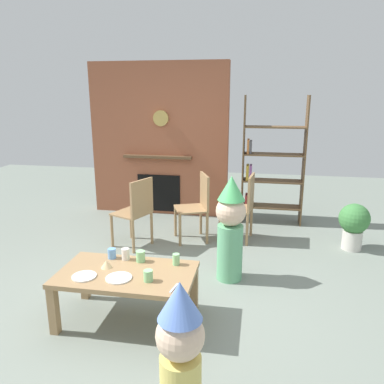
{
  "coord_description": "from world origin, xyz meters",
  "views": [
    {
      "loc": [
        0.8,
        -3.2,
        1.93
      ],
      "look_at": [
        0.15,
        0.4,
        0.96
      ],
      "focal_mm": 35.06,
      "sensor_mm": 36.0,
      "label": 1
    }
  ],
  "objects_px": {
    "paper_cup_center": "(112,253)",
    "paper_plate_front": "(119,278)",
    "coffee_table": "(127,279)",
    "paper_cup_far_left": "(148,276)",
    "birthday_cake_slice": "(106,264)",
    "potted_plant_tall": "(354,223)",
    "dining_chair_middle": "(198,203)",
    "child_with_cone_hat": "(180,358)",
    "paper_cup_near_left": "(176,259)",
    "paper_cup_far_right": "(141,256)",
    "paper_plate_rear": "(84,276)",
    "bookshelf": "(268,167)",
    "paper_cup_near_right": "(126,254)",
    "child_in_pink": "(230,226)",
    "dining_chair_right": "(243,204)",
    "dining_chair_left": "(137,209)"
  },
  "relations": [
    {
      "from": "child_with_cone_hat",
      "to": "paper_cup_near_right",
      "type": "bearing_deg",
      "value": -2.17
    },
    {
      "from": "paper_cup_near_right",
      "to": "paper_plate_rear",
      "type": "relative_size",
      "value": 0.53
    },
    {
      "from": "dining_chair_left",
      "to": "birthday_cake_slice",
      "type": "bearing_deg",
      "value": 121.5
    },
    {
      "from": "paper_cup_far_left",
      "to": "paper_cup_far_right",
      "type": "xyz_separation_m",
      "value": [
        -0.17,
        0.34,
        0.0
      ]
    },
    {
      "from": "paper_cup_near_right",
      "to": "paper_cup_far_left",
      "type": "height_order",
      "value": "paper_cup_near_right"
    },
    {
      "from": "paper_cup_center",
      "to": "paper_cup_far_right",
      "type": "xyz_separation_m",
      "value": [
        0.28,
        -0.02,
        0.0
      ]
    },
    {
      "from": "child_with_cone_hat",
      "to": "potted_plant_tall",
      "type": "bearing_deg",
      "value": -61.42
    },
    {
      "from": "paper_cup_near_left",
      "to": "paper_cup_near_right",
      "type": "distance_m",
      "value": 0.47
    },
    {
      "from": "bookshelf",
      "to": "coffee_table",
      "type": "height_order",
      "value": "bookshelf"
    },
    {
      "from": "coffee_table",
      "to": "birthday_cake_slice",
      "type": "bearing_deg",
      "value": 165.68
    },
    {
      "from": "coffee_table",
      "to": "dining_chair_left",
      "type": "bearing_deg",
      "value": 105.25
    },
    {
      "from": "child_with_cone_hat",
      "to": "bookshelf",
      "type": "bearing_deg",
      "value": -41.31
    },
    {
      "from": "bookshelf",
      "to": "birthday_cake_slice",
      "type": "bearing_deg",
      "value": -116.61
    },
    {
      "from": "coffee_table",
      "to": "paper_cup_far_right",
      "type": "distance_m",
      "value": 0.26
    },
    {
      "from": "paper_cup_near_left",
      "to": "child_with_cone_hat",
      "type": "distance_m",
      "value": 1.28
    },
    {
      "from": "paper_cup_far_left",
      "to": "child_with_cone_hat",
      "type": "height_order",
      "value": "child_with_cone_hat"
    },
    {
      "from": "paper_cup_center",
      "to": "paper_plate_rear",
      "type": "relative_size",
      "value": 0.47
    },
    {
      "from": "paper_cup_center",
      "to": "dining_chair_right",
      "type": "distance_m",
      "value": 2.12
    },
    {
      "from": "paper_cup_far_left",
      "to": "dining_chair_middle",
      "type": "xyz_separation_m",
      "value": [
        0.06,
        2.07,
        0.0
      ]
    },
    {
      "from": "paper_plate_rear",
      "to": "birthday_cake_slice",
      "type": "relative_size",
      "value": 2.01
    },
    {
      "from": "coffee_table",
      "to": "dining_chair_middle",
      "type": "xyz_separation_m",
      "value": [
        0.29,
        1.96,
        0.12
      ]
    },
    {
      "from": "coffee_table",
      "to": "paper_cup_far_left",
      "type": "distance_m",
      "value": 0.28
    },
    {
      "from": "bookshelf",
      "to": "paper_cup_far_right",
      "type": "distance_m",
      "value": 2.9
    },
    {
      "from": "paper_cup_near_left",
      "to": "dining_chair_left",
      "type": "distance_m",
      "value": 1.58
    },
    {
      "from": "child_with_cone_hat",
      "to": "child_in_pink",
      "type": "xyz_separation_m",
      "value": [
        0.12,
        1.95,
        0.08
      ]
    },
    {
      "from": "paper_cup_near_left",
      "to": "paper_cup_center",
      "type": "xyz_separation_m",
      "value": [
        -0.61,
        0.03,
        -0.0
      ]
    },
    {
      "from": "paper_plate_front",
      "to": "birthday_cake_slice",
      "type": "xyz_separation_m",
      "value": [
        -0.18,
        0.17,
        0.03
      ]
    },
    {
      "from": "coffee_table",
      "to": "child_in_pink",
      "type": "distance_m",
      "value": 1.24
    },
    {
      "from": "potted_plant_tall",
      "to": "paper_cup_far_right",
      "type": "bearing_deg",
      "value": -141.53
    },
    {
      "from": "coffee_table",
      "to": "paper_cup_near_left",
      "type": "bearing_deg",
      "value": 29.36
    },
    {
      "from": "paper_cup_near_left",
      "to": "child_in_pink",
      "type": "height_order",
      "value": "child_in_pink"
    },
    {
      "from": "paper_cup_far_right",
      "to": "paper_plate_rear",
      "type": "height_order",
      "value": "paper_cup_far_right"
    },
    {
      "from": "paper_cup_far_left",
      "to": "child_in_pink",
      "type": "distance_m",
      "value": 1.19
    },
    {
      "from": "coffee_table",
      "to": "potted_plant_tall",
      "type": "relative_size",
      "value": 1.94
    },
    {
      "from": "child_in_pink",
      "to": "dining_chair_right",
      "type": "height_order",
      "value": "child_in_pink"
    },
    {
      "from": "paper_cup_near_left",
      "to": "paper_cup_far_right",
      "type": "relative_size",
      "value": 1.01
    },
    {
      "from": "coffee_table",
      "to": "dining_chair_right",
      "type": "bearing_deg",
      "value": 66.48
    },
    {
      "from": "potted_plant_tall",
      "to": "paper_plate_front",
      "type": "bearing_deg",
      "value": -137.47
    },
    {
      "from": "paper_cup_near_right",
      "to": "child_in_pink",
      "type": "height_order",
      "value": "child_in_pink"
    },
    {
      "from": "paper_cup_center",
      "to": "paper_plate_front",
      "type": "height_order",
      "value": "paper_cup_center"
    },
    {
      "from": "paper_plate_front",
      "to": "bookshelf",
      "type": "bearing_deg",
      "value": 67.56
    },
    {
      "from": "dining_chair_middle",
      "to": "dining_chair_right",
      "type": "height_order",
      "value": "same"
    },
    {
      "from": "child_in_pink",
      "to": "dining_chair_left",
      "type": "relative_size",
      "value": 1.25
    },
    {
      "from": "bookshelf",
      "to": "paper_plate_front",
      "type": "relative_size",
      "value": 8.84
    },
    {
      "from": "paper_plate_rear",
      "to": "dining_chair_middle",
      "type": "xyz_separation_m",
      "value": [
        0.6,
        2.1,
        0.05
      ]
    },
    {
      "from": "bookshelf",
      "to": "paper_cup_far_right",
      "type": "relative_size",
      "value": 19.05
    },
    {
      "from": "paper_plate_front",
      "to": "dining_chair_left",
      "type": "relative_size",
      "value": 0.24
    },
    {
      "from": "paper_cup_far_right",
      "to": "dining_chair_right",
      "type": "distance_m",
      "value": 2.0
    },
    {
      "from": "child_with_cone_hat",
      "to": "potted_plant_tall",
      "type": "distance_m",
      "value": 3.41
    },
    {
      "from": "coffee_table",
      "to": "paper_plate_front",
      "type": "height_order",
      "value": "paper_plate_front"
    }
  ]
}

